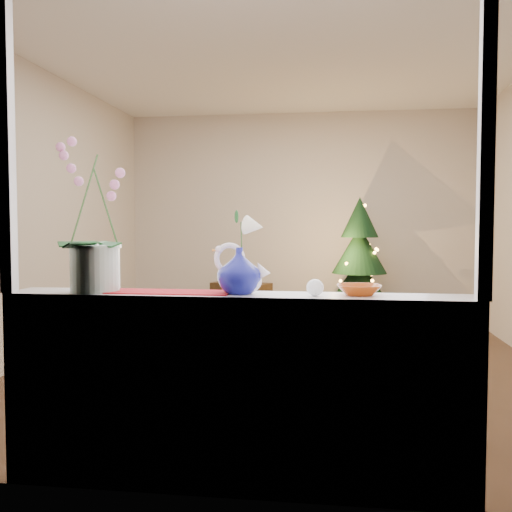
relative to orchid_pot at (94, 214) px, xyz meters
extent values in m
plane|color=#312014|center=(0.69, 2.38, -1.29)|extent=(5.00, 5.00, 0.00)
cube|color=beige|center=(0.69, 4.88, 0.06)|extent=(4.50, 0.10, 2.70)
cube|color=beige|center=(0.69, -0.12, 0.06)|extent=(4.50, 0.10, 2.70)
cube|color=beige|center=(-1.56, 2.38, 0.06)|extent=(0.10, 5.00, 2.70)
plane|color=white|center=(0.69, 2.38, 1.41)|extent=(5.00, 5.00, 0.00)
cube|color=white|center=(0.69, -0.08, -0.85)|extent=(2.20, 0.08, 0.88)
cube|color=white|center=(0.69, 0.01, -0.39)|extent=(2.20, 0.26, 0.04)
cube|color=maroon|center=(0.31, 0.01, -0.37)|extent=(0.70, 0.20, 0.01)
imported|color=#0C0F62|center=(0.70, 0.01, -0.25)|extent=(0.26, 0.26, 0.25)
sphere|color=white|center=(1.06, -0.03, -0.33)|extent=(0.08, 0.08, 0.08)
imported|color=#A03F0F|center=(1.26, 0.03, -0.35)|extent=(0.18, 0.18, 0.04)
cube|color=black|center=(0.00, 4.34, -1.03)|extent=(0.78, 0.59, 0.53)
camera|label=1|loc=(1.14, -2.60, -0.05)|focal=40.00mm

